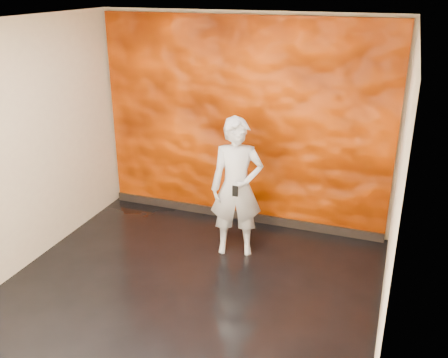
# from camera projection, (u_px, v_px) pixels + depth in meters

# --- Properties ---
(room) EXTENTS (4.02, 4.02, 2.81)m
(room) POSITION_uv_depth(u_px,v_px,m) (180.00, 174.00, 4.85)
(room) COLOR black
(room) RESTS_ON ground
(feature_wall) EXTENTS (3.90, 0.06, 2.75)m
(feature_wall) POSITION_uv_depth(u_px,v_px,m) (243.00, 124.00, 6.56)
(feature_wall) COLOR #E24900
(feature_wall) RESTS_ON ground
(baseboard) EXTENTS (3.90, 0.04, 0.12)m
(baseboard) POSITION_uv_depth(u_px,v_px,m) (240.00, 215.00, 7.02)
(baseboard) COLOR black
(baseboard) RESTS_ON ground
(man) EXTENTS (0.72, 0.58, 1.71)m
(man) POSITION_uv_depth(u_px,v_px,m) (237.00, 188.00, 5.92)
(man) COLOR #9699A4
(man) RESTS_ON ground
(phone) EXTENTS (0.07, 0.02, 0.13)m
(phone) POSITION_uv_depth(u_px,v_px,m) (235.00, 191.00, 5.69)
(phone) COLOR black
(phone) RESTS_ON man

